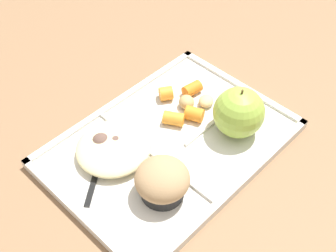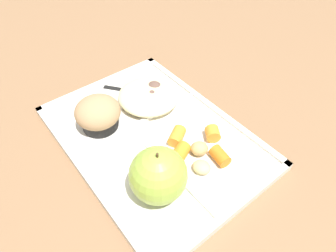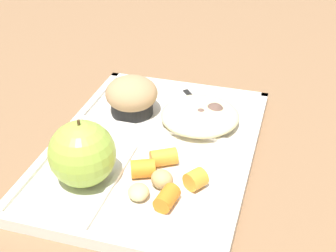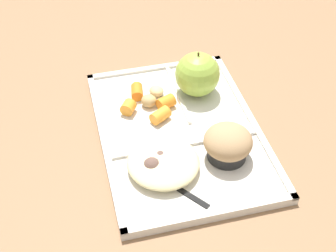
{
  "view_description": "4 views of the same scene",
  "coord_description": "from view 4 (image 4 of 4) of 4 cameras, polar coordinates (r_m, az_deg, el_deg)",
  "views": [
    {
      "loc": [
        0.34,
        0.33,
        0.57
      ],
      "look_at": [
        -0.0,
        -0.01,
        0.04
      ],
      "focal_mm": 47.37,
      "sensor_mm": 36.0,
      "label": 1
    },
    {
      "loc": [
        -0.3,
        0.2,
        0.41
      ],
      "look_at": [
        -0.04,
        -0.0,
        0.07
      ],
      "focal_mm": 31.64,
      "sensor_mm": 36.0,
      "label": 2
    },
    {
      "loc": [
        -0.53,
        -0.18,
        0.4
      ],
      "look_at": [
        0.0,
        -0.02,
        0.05
      ],
      "focal_mm": 51.5,
      "sensor_mm": 36.0,
      "label": 3
    },
    {
      "loc": [
        0.61,
        -0.17,
        0.61
      ],
      "look_at": [
        0.02,
        -0.03,
        0.05
      ],
      "focal_mm": 52.14,
      "sensor_mm": 36.0,
      "label": 4
    }
  ],
  "objects": [
    {
      "name": "carrot_slice_diagonal",
      "position": [
        0.91,
        -0.23,
        2.78
      ],
      "size": [
        0.03,
        0.04,
        0.02
      ],
      "primitive_type": "cylinder",
      "rotation": [
        0.0,
        1.57,
        1.98
      ],
      "color": "orange",
      "rests_on": "lunch_tray"
    },
    {
      "name": "meatball_front",
      "position": [
        0.8,
        -0.89,
        -3.86
      ],
      "size": [
        0.03,
        0.03,
        0.03
      ],
      "primitive_type": "sphere",
      "color": "brown",
      "rests_on": "lunch_tray"
    },
    {
      "name": "carrot_slice_center",
      "position": [
        0.9,
        -4.66,
        2.19
      ],
      "size": [
        0.03,
        0.03,
        0.02
      ],
      "primitive_type": "cylinder",
      "rotation": [
        0.0,
        1.57,
        5.7
      ],
      "color": "orange",
      "rests_on": "lunch_tray"
    },
    {
      "name": "green_apple",
      "position": [
        0.93,
        3.46,
        6.05
      ],
      "size": [
        0.09,
        0.09,
        0.09
      ],
      "color": "#93B742",
      "rests_on": "lunch_tray"
    },
    {
      "name": "egg_noodle_pile",
      "position": [
        0.8,
        -0.56,
        -4.24
      ],
      "size": [
        0.12,
        0.12,
        0.03
      ],
      "primitive_type": "ellipsoid",
      "color": "beige",
      "rests_on": "lunch_tray"
    },
    {
      "name": "bran_muffin",
      "position": [
        0.81,
        7.01,
        -2.08
      ],
      "size": [
        0.08,
        0.08,
        0.06
      ],
      "color": "black",
      "rests_on": "lunch_tray"
    },
    {
      "name": "lunch_tray",
      "position": [
        0.87,
        1.33,
        -0.77
      ],
      "size": [
        0.39,
        0.28,
        0.02
      ],
      "color": "silver",
      "rests_on": "ground"
    },
    {
      "name": "ground",
      "position": [
        0.88,
        1.32,
        -1.08
      ],
      "size": [
        6.0,
        6.0,
        0.0
      ],
      "primitive_type": "plane",
      "color": "#846042"
    },
    {
      "name": "potato_chunk_corner",
      "position": [
        0.94,
        -1.36,
        4.13
      ],
      "size": [
        0.04,
        0.04,
        0.02
      ],
      "primitive_type": "ellipsoid",
      "rotation": [
        0.0,
        0.0,
        1.94
      ],
      "color": "tan",
      "rests_on": "lunch_tray"
    },
    {
      "name": "plastic_fork",
      "position": [
        0.79,
        -0.12,
        -6.52
      ],
      "size": [
        0.12,
        0.1,
        0.0
      ],
      "color": "black",
      "rests_on": "lunch_tray"
    },
    {
      "name": "meatball_center",
      "position": [
        0.79,
        -1.87,
        -4.83
      ],
      "size": [
        0.03,
        0.03,
        0.03
      ],
      "primitive_type": "sphere",
      "color": "brown",
      "rests_on": "lunch_tray"
    },
    {
      "name": "potato_chunk_browned",
      "position": [
        0.91,
        -2.25,
        2.97
      ],
      "size": [
        0.04,
        0.04,
        0.02
      ],
      "primitive_type": "ellipsoid",
      "rotation": [
        0.0,
        0.0,
        5.76
      ],
      "color": "tan",
      "rests_on": "lunch_tray"
    },
    {
      "name": "carrot_slice_near_corner",
      "position": [
        0.88,
        -0.9,
        1.25
      ],
      "size": [
        0.04,
        0.04,
        0.02
      ],
      "primitive_type": "cylinder",
      "rotation": [
        0.0,
        1.57,
        5.25
      ],
      "color": "orange",
      "rests_on": "lunch_tray"
    },
    {
      "name": "carrot_slice_large",
      "position": [
        0.94,
        -3.64,
        4.04
      ],
      "size": [
        0.04,
        0.03,
        0.02
      ],
      "primitive_type": "cylinder",
      "rotation": [
        0.0,
        1.57,
        2.98
      ],
      "color": "orange",
      "rests_on": "lunch_tray"
    }
  ]
}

